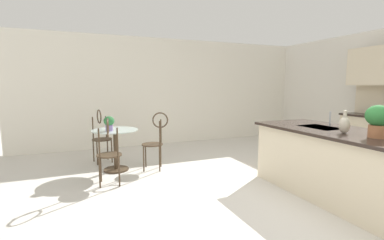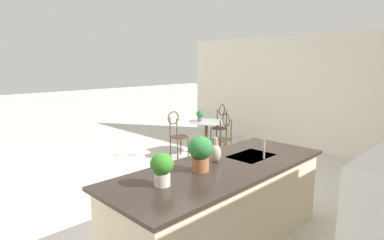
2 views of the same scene
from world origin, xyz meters
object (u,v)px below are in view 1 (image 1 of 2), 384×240
object	(u,v)px
chair_toward_desk	(155,138)
chair_near_window	(109,149)
potted_plant_on_table	(109,122)
bistro_table	(115,146)
potted_plant_counter_near	(378,119)
chair_by_island	(101,133)
vase_on_counter	(344,125)

from	to	relation	value
chair_toward_desk	chair_near_window	bearing A→B (deg)	-58.37
chair_near_window	potted_plant_on_table	bearing A→B (deg)	172.83
chair_near_window	chair_toward_desk	xyz separation A→B (m)	(-0.53, 0.86, 0.00)
bistro_table	potted_plant_counter_near	bearing A→B (deg)	41.50
chair_near_window	chair_by_island	bearing A→B (deg)	-179.99
chair_toward_desk	potted_plant_on_table	size ratio (longest dim) A/B	4.12
chair_toward_desk	potted_plant_on_table	xyz separation A→B (m)	(-0.11, -0.78, 0.31)
potted_plant_on_table	chair_by_island	bearing A→B (deg)	-174.18
potted_plant_counter_near	vase_on_counter	bearing A→B (deg)	-165.61
chair_near_window	potted_plant_on_table	distance (m)	0.72
chair_by_island	potted_plant_counter_near	bearing A→B (deg)	37.37
chair_toward_desk	vase_on_counter	bearing A→B (deg)	37.51
chair_near_window	potted_plant_on_table	world-z (taller)	chair_near_window
bistro_table	vase_on_counter	bearing A→B (deg)	44.15
chair_by_island	potted_plant_on_table	world-z (taller)	chair_by_island
chair_toward_desk	chair_by_island	bearing A→B (deg)	-136.51
chair_near_window	potted_plant_counter_near	bearing A→B (deg)	51.80
chair_by_island	chair_toward_desk	size ratio (longest dim) A/B	1.00
chair_near_window	potted_plant_counter_near	size ratio (longest dim) A/B	2.77
potted_plant_counter_near	bistro_table	bearing A→B (deg)	-138.50
bistro_table	chair_toward_desk	xyz separation A→B (m)	(0.21, 0.68, 0.13)
bistro_table	chair_near_window	xyz separation A→B (m)	(0.74, -0.18, 0.13)
bistro_table	chair_toward_desk	world-z (taller)	chair_toward_desk
chair_toward_desk	potted_plant_counter_near	xyz separation A→B (m)	(2.70, 1.89, 0.56)
chair_by_island	chair_toward_desk	bearing A→B (deg)	43.49
chair_near_window	chair_by_island	xyz separation A→B (m)	(-1.44, -0.00, 0.00)
chair_toward_desk	bistro_table	bearing A→B (deg)	-106.92
potted_plant_on_table	chair_toward_desk	bearing A→B (deg)	81.83
bistro_table	potted_plant_on_table	distance (m)	0.46
potted_plant_on_table	bistro_table	bearing A→B (deg)	132.04
bistro_table	potted_plant_counter_near	world-z (taller)	potted_plant_counter_near
chair_toward_desk	vase_on_counter	size ratio (longest dim) A/B	3.62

